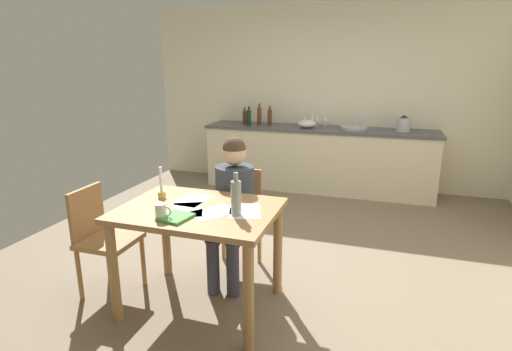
# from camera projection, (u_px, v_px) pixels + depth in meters

# --- Properties ---
(ground_plane) EXTENTS (5.20, 5.20, 0.04)m
(ground_plane) POSITION_uv_depth(u_px,v_px,m) (276.00, 258.00, 3.82)
(ground_plane) COLOR #7A6B56
(wall_back) EXTENTS (5.20, 0.12, 2.60)m
(wall_back) POSITION_uv_depth(u_px,v_px,m) (324.00, 97.00, 5.85)
(wall_back) COLOR silver
(wall_back) RESTS_ON ground
(kitchen_counter) EXTENTS (3.21, 0.64, 0.90)m
(kitchen_counter) POSITION_uv_depth(u_px,v_px,m) (318.00, 159.00, 5.75)
(kitchen_counter) COLOR beige
(kitchen_counter) RESTS_ON ground
(dining_table) EXTENTS (1.10, 0.82, 0.78)m
(dining_table) POSITION_uv_depth(u_px,v_px,m) (199.00, 225.00, 2.87)
(dining_table) COLOR #9E7042
(dining_table) RESTS_ON ground
(chair_at_table) EXTENTS (0.44, 0.44, 0.88)m
(chair_at_table) POSITION_uv_depth(u_px,v_px,m) (238.00, 215.00, 3.49)
(chair_at_table) COLOR #9E7042
(chair_at_table) RESTS_ON ground
(person_seated) EXTENTS (0.36, 0.61, 1.19)m
(person_seated) POSITION_uv_depth(u_px,v_px,m) (233.00, 200.00, 3.30)
(person_seated) COLOR #333842
(person_seated) RESTS_ON ground
(chair_side_empty) EXTENTS (0.40, 0.40, 0.85)m
(chair_side_empty) POSITION_uv_depth(u_px,v_px,m) (102.00, 236.00, 3.11)
(chair_side_empty) COLOR #9E7042
(chair_side_empty) RESTS_ON ground
(coffee_mug) EXTENTS (0.11, 0.07, 0.10)m
(coffee_mug) POSITION_uv_depth(u_px,v_px,m) (161.00, 211.00, 2.61)
(coffee_mug) COLOR white
(coffee_mug) RESTS_ON dining_table
(candlestick) EXTENTS (0.06, 0.06, 0.24)m
(candlestick) POSITION_uv_depth(u_px,v_px,m) (162.00, 189.00, 3.02)
(candlestick) COLOR gold
(candlestick) RESTS_ON dining_table
(book_magazine) EXTENTS (0.21, 0.23, 0.02)m
(book_magazine) POSITION_uv_depth(u_px,v_px,m) (176.00, 217.00, 2.63)
(book_magazine) COLOR #4F9E47
(book_magazine) RESTS_ON dining_table
(paper_letter) EXTENTS (0.31, 0.36, 0.00)m
(paper_letter) POSITION_uv_depth(u_px,v_px,m) (187.00, 210.00, 2.79)
(paper_letter) COLOR white
(paper_letter) RESTS_ON dining_table
(paper_bill) EXTENTS (0.30, 0.35, 0.00)m
(paper_bill) POSITION_uv_depth(u_px,v_px,m) (245.00, 211.00, 2.76)
(paper_bill) COLOR white
(paper_bill) RESTS_ON dining_table
(paper_envelope) EXTENTS (0.34, 0.36, 0.00)m
(paper_envelope) POSITION_uv_depth(u_px,v_px,m) (213.00, 212.00, 2.74)
(paper_envelope) COLOR white
(paper_envelope) RESTS_ON dining_table
(paper_receipt) EXTENTS (0.23, 0.31, 0.00)m
(paper_receipt) POSITION_uv_depth(u_px,v_px,m) (192.00, 200.00, 2.99)
(paper_receipt) COLOR white
(paper_receipt) RESTS_ON dining_table
(wine_bottle_on_table) EXTENTS (0.07, 0.07, 0.29)m
(wine_bottle_on_table) POSITION_uv_depth(u_px,v_px,m) (236.00, 197.00, 2.66)
(wine_bottle_on_table) COLOR #8C999E
(wine_bottle_on_table) RESTS_ON dining_table
(sink_unit) EXTENTS (0.36, 0.36, 0.24)m
(sink_unit) POSITION_uv_depth(u_px,v_px,m) (354.00, 127.00, 5.49)
(sink_unit) COLOR #B2B7BC
(sink_unit) RESTS_ON kitchen_counter
(bottle_oil) EXTENTS (0.06, 0.06, 0.24)m
(bottle_oil) POSITION_uv_depth(u_px,v_px,m) (245.00, 117.00, 5.96)
(bottle_oil) COLOR #593319
(bottle_oil) RESTS_ON kitchen_counter
(bottle_vinegar) EXTENTS (0.06, 0.06, 0.27)m
(bottle_vinegar) POSITION_uv_depth(u_px,v_px,m) (249.00, 117.00, 5.82)
(bottle_vinegar) COLOR black
(bottle_vinegar) RESTS_ON kitchen_counter
(bottle_wine_red) EXTENTS (0.06, 0.06, 0.31)m
(bottle_wine_red) POSITION_uv_depth(u_px,v_px,m) (259.00, 116.00, 5.87)
(bottle_wine_red) COLOR #593319
(bottle_wine_red) RESTS_ON kitchen_counter
(bottle_sauce) EXTENTS (0.06, 0.06, 0.27)m
(bottle_sauce) POSITION_uv_depth(u_px,v_px,m) (270.00, 117.00, 5.86)
(bottle_sauce) COLOR #593319
(bottle_sauce) RESTS_ON kitchen_counter
(mixing_bowl) EXTENTS (0.25, 0.25, 0.11)m
(mixing_bowl) POSITION_uv_depth(u_px,v_px,m) (307.00, 124.00, 5.60)
(mixing_bowl) COLOR white
(mixing_bowl) RESTS_ON kitchen_counter
(stovetop_kettle) EXTENTS (0.18, 0.18, 0.22)m
(stovetop_kettle) POSITION_uv_depth(u_px,v_px,m) (403.00, 124.00, 5.27)
(stovetop_kettle) COLOR #B7BABF
(stovetop_kettle) RESTS_ON kitchen_counter
(wine_glass_near_sink) EXTENTS (0.07, 0.07, 0.15)m
(wine_glass_near_sink) POSITION_uv_depth(u_px,v_px,m) (325.00, 119.00, 5.72)
(wine_glass_near_sink) COLOR silver
(wine_glass_near_sink) RESTS_ON kitchen_counter
(wine_glass_by_kettle) EXTENTS (0.07, 0.07, 0.15)m
(wine_glass_by_kettle) POSITION_uv_depth(u_px,v_px,m) (317.00, 118.00, 5.76)
(wine_glass_by_kettle) COLOR silver
(wine_glass_by_kettle) RESTS_ON kitchen_counter
(wine_glass_back_left) EXTENTS (0.07, 0.07, 0.15)m
(wine_glass_back_left) POSITION_uv_depth(u_px,v_px,m) (312.00, 118.00, 5.78)
(wine_glass_back_left) COLOR silver
(wine_glass_back_left) RESTS_ON kitchen_counter
(wine_glass_back_right) EXTENTS (0.07, 0.07, 0.15)m
(wine_glass_back_right) POSITION_uv_depth(u_px,v_px,m) (305.00, 118.00, 5.81)
(wine_glass_back_right) COLOR silver
(wine_glass_back_right) RESTS_ON kitchen_counter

